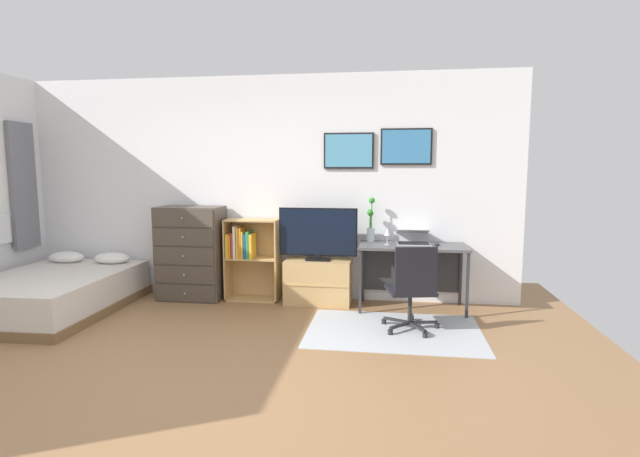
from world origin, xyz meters
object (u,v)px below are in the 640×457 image
object	(u,v)px
dresser	(191,253)
bookshelf	(248,253)
bamboo_vase	(371,223)
bed	(55,292)
tv_stand	(318,282)
wine_glass	(387,233)
laptop	(413,238)
computer_mouse	(437,244)
office_chair	(413,286)
television	(318,234)
desk	(412,256)

from	to	relation	value
dresser	bookshelf	world-z (taller)	dresser
bamboo_vase	bed	bearing A→B (deg)	-166.08
bookshelf	tv_stand	distance (m)	0.92
wine_glass	bed	bearing A→B (deg)	-170.08
laptop	wine_glass	bearing A→B (deg)	-155.60
computer_mouse	bamboo_vase	distance (m)	0.80
computer_mouse	wine_glass	size ratio (longest dim) A/B	0.58
bookshelf	office_chair	xyz separation A→B (m)	(1.93, -0.93, -0.12)
tv_stand	office_chair	size ratio (longest dim) A/B	0.90
television	desk	bearing A→B (deg)	0.62
television	desk	distance (m)	1.11
television	computer_mouse	bearing A→B (deg)	-2.92
tv_stand	wine_glass	bearing A→B (deg)	-8.06
bed	television	bearing A→B (deg)	12.64
dresser	laptop	xyz separation A→B (m)	(2.66, 0.05, 0.24)
bed	laptop	size ratio (longest dim) A/B	4.69
tv_stand	computer_mouse	xyz separation A→B (m)	(1.35, -0.09, 0.50)
desk	wine_glass	world-z (taller)	wine_glass
desk	computer_mouse	xyz separation A→B (m)	(0.26, -0.08, 0.15)
dresser	office_chair	xyz separation A→B (m)	(2.63, -0.86, -0.11)
bookshelf	bamboo_vase	size ratio (longest dim) A/B	1.90
computer_mouse	office_chair	bearing A→B (deg)	-110.38
bed	computer_mouse	xyz separation A→B (m)	(4.22, 0.66, 0.54)
office_chair	computer_mouse	distance (m)	0.89
computer_mouse	dresser	bearing A→B (deg)	178.50
wine_glass	dresser	bearing A→B (deg)	177.62
desk	bed	bearing A→B (deg)	-169.33
television	computer_mouse	distance (m)	1.35
dresser	computer_mouse	distance (m)	2.92
television	office_chair	bearing A→B (deg)	-38.92
bed	tv_stand	distance (m)	2.97
tv_stand	computer_mouse	size ratio (longest dim) A/B	7.44
desk	laptop	distance (m)	0.21
bed	bamboo_vase	distance (m)	3.66
bookshelf	computer_mouse	size ratio (longest dim) A/B	9.47
bed	desk	distance (m)	4.04
television	wine_glass	bearing A→B (deg)	-6.49
dresser	tv_stand	world-z (taller)	dresser
dresser	tv_stand	bearing A→B (deg)	0.55
office_chair	laptop	bearing A→B (deg)	76.20
dresser	bookshelf	bearing A→B (deg)	5.51
office_chair	bamboo_vase	xyz separation A→B (m)	(-0.45, 0.98, 0.50)
laptop	computer_mouse	xyz separation A→B (m)	(0.26, -0.12, -0.05)
laptop	desk	bearing A→B (deg)	-102.00
dresser	desk	size ratio (longest dim) A/B	0.95
bed	office_chair	xyz separation A→B (m)	(3.93, -0.12, 0.24)
bookshelf	tv_stand	size ratio (longest dim) A/B	1.27
computer_mouse	bamboo_vase	size ratio (longest dim) A/B	0.20
bed	bamboo_vase	world-z (taller)	bamboo_vase
tv_stand	laptop	distance (m)	1.22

